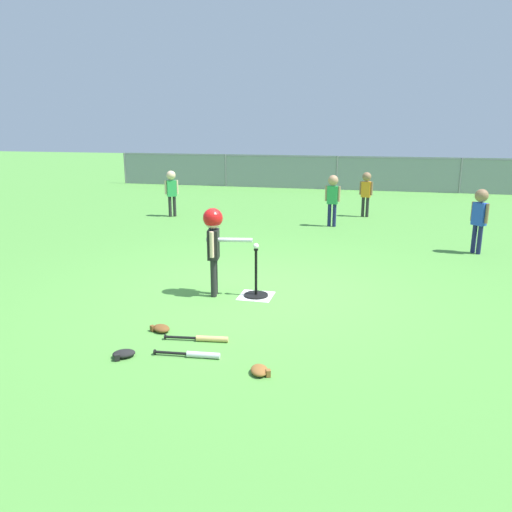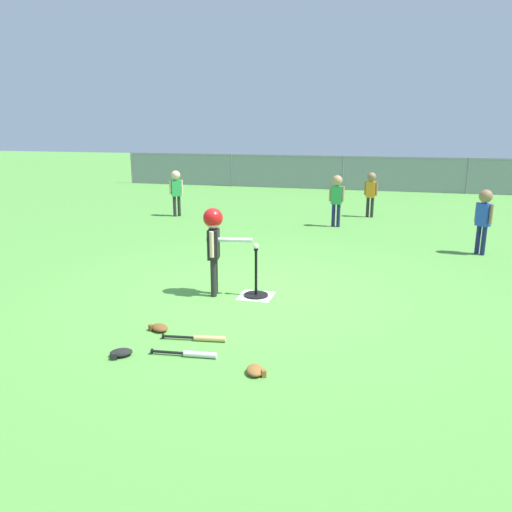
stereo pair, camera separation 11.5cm
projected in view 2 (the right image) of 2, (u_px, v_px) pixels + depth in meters
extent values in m
plane|color=#51933D|center=(260.00, 293.00, 6.86)|extent=(60.00, 60.00, 0.00)
cube|color=white|center=(256.00, 296.00, 6.73)|extent=(0.44, 0.44, 0.01)
cylinder|color=black|center=(256.00, 295.00, 6.73)|extent=(0.32, 0.32, 0.03)
cylinder|color=black|center=(256.00, 272.00, 6.64)|extent=(0.04, 0.04, 0.62)
cylinder|color=black|center=(256.00, 250.00, 6.57)|extent=(0.06, 0.06, 0.02)
sphere|color=white|center=(256.00, 246.00, 6.56)|extent=(0.07, 0.07, 0.07)
cylinder|color=#262626|center=(215.00, 276.00, 6.76)|extent=(0.08, 0.08, 0.50)
cylinder|color=#262626|center=(214.00, 278.00, 6.66)|extent=(0.08, 0.08, 0.50)
cube|color=black|center=(214.00, 244.00, 6.60)|extent=(0.17, 0.24, 0.39)
cylinder|color=beige|center=(215.00, 240.00, 6.72)|extent=(0.06, 0.06, 0.34)
cylinder|color=beige|center=(212.00, 244.00, 6.46)|extent=(0.06, 0.06, 0.34)
sphere|color=beige|center=(213.00, 220.00, 6.52)|extent=(0.22, 0.22, 0.22)
sphere|color=red|center=(213.00, 218.00, 6.51)|extent=(0.26, 0.26, 0.26)
cylinder|color=silver|center=(229.00, 240.00, 6.56)|extent=(0.60, 0.16, 0.06)
cylinder|color=#262626|center=(372.00, 207.00, 12.32)|extent=(0.08, 0.08, 0.48)
cylinder|color=#262626|center=(368.00, 207.00, 12.36)|extent=(0.08, 0.08, 0.48)
cube|color=orange|center=(371.00, 190.00, 12.23)|extent=(0.23, 0.17, 0.38)
cylinder|color=#8C6647|center=(377.00, 189.00, 12.17)|extent=(0.05, 0.05, 0.32)
cylinder|color=#8C6647|center=(365.00, 188.00, 12.28)|extent=(0.05, 0.05, 0.32)
sphere|color=#8C6647|center=(372.00, 177.00, 12.15)|extent=(0.21, 0.21, 0.21)
cylinder|color=#191E4C|center=(338.00, 216.00, 11.17)|extent=(0.08, 0.08, 0.51)
cylinder|color=#191E4C|center=(333.00, 215.00, 11.21)|extent=(0.08, 0.08, 0.51)
cube|color=green|center=(337.00, 195.00, 11.07)|extent=(0.24, 0.16, 0.39)
cylinder|color=tan|center=(343.00, 194.00, 11.02)|extent=(0.06, 0.06, 0.34)
cylinder|color=tan|center=(330.00, 194.00, 11.11)|extent=(0.06, 0.06, 0.34)
sphere|color=tan|center=(337.00, 180.00, 10.99)|extent=(0.22, 0.22, 0.22)
cylinder|color=#191E4C|center=(484.00, 241.00, 8.76)|extent=(0.08, 0.08, 0.51)
cylinder|color=#191E4C|center=(478.00, 240.00, 8.86)|extent=(0.08, 0.08, 0.51)
cube|color=#2347B7|center=(484.00, 215.00, 8.70)|extent=(0.25, 0.25, 0.39)
cylinder|color=#8C6647|center=(491.00, 214.00, 8.57)|extent=(0.06, 0.06, 0.34)
cylinder|color=#8C6647|center=(477.00, 212.00, 8.81)|extent=(0.06, 0.06, 0.34)
sphere|color=#8C6647|center=(486.00, 196.00, 8.62)|extent=(0.22, 0.22, 0.22)
cylinder|color=#262626|center=(179.00, 206.00, 12.47)|extent=(0.08, 0.08, 0.50)
cylinder|color=#262626|center=(175.00, 206.00, 12.44)|extent=(0.08, 0.08, 0.50)
cube|color=green|center=(176.00, 188.00, 12.35)|extent=(0.26, 0.23, 0.39)
cylinder|color=beige|center=(182.00, 187.00, 12.38)|extent=(0.06, 0.06, 0.33)
cylinder|color=beige|center=(170.00, 187.00, 12.30)|extent=(0.06, 0.06, 0.33)
sphere|color=beige|center=(176.00, 175.00, 12.27)|extent=(0.22, 0.22, 0.22)
cylinder|color=silver|center=(200.00, 355.00, 4.96)|extent=(0.33, 0.09, 0.06)
cylinder|color=black|center=(168.00, 352.00, 5.01)|extent=(0.33, 0.06, 0.03)
cylinder|color=black|center=(152.00, 351.00, 5.03)|extent=(0.02, 0.05, 0.05)
cylinder|color=#DBB266|center=(210.00, 339.00, 5.33)|extent=(0.34, 0.10, 0.06)
cylinder|color=black|center=(178.00, 337.00, 5.37)|extent=(0.34, 0.07, 0.03)
cylinder|color=black|center=(163.00, 336.00, 5.39)|extent=(0.02, 0.05, 0.05)
ellipsoid|color=black|center=(121.00, 353.00, 4.99)|extent=(0.27, 0.25, 0.07)
cube|color=black|center=(114.00, 356.00, 4.91)|extent=(0.06, 0.06, 0.06)
ellipsoid|color=brown|center=(160.00, 328.00, 5.60)|extent=(0.27, 0.26, 0.07)
cube|color=brown|center=(151.00, 328.00, 5.60)|extent=(0.06, 0.06, 0.06)
ellipsoid|color=brown|center=(255.00, 370.00, 4.63)|extent=(0.23, 0.26, 0.07)
cube|color=brown|center=(264.00, 373.00, 4.58)|extent=(0.06, 0.06, 0.06)
cylinder|color=slate|center=(132.00, 168.00, 19.36)|extent=(0.06, 0.06, 1.15)
cylinder|color=slate|center=(232.00, 170.00, 18.37)|extent=(0.06, 0.06, 1.15)
cylinder|color=slate|center=(343.00, 173.00, 17.37)|extent=(0.06, 0.06, 1.15)
cylinder|color=slate|center=(467.00, 176.00, 16.38)|extent=(0.06, 0.06, 1.15)
cube|color=gray|center=(343.00, 158.00, 17.24)|extent=(16.00, 0.03, 0.03)
cube|color=gray|center=(343.00, 173.00, 17.37)|extent=(16.00, 0.01, 1.15)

